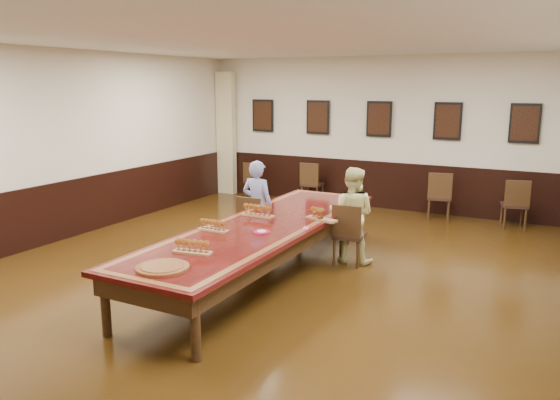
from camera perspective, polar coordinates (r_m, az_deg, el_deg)
The scene contains 23 objects.
floor at distance 7.61m, azimuth -1.78°, elevation -8.16°, with size 8.00×10.00×0.02m, color black.
ceiling at distance 7.17m, azimuth -1.95°, elevation 16.79°, with size 8.00×10.00×0.02m, color white.
wall_back at distance 11.80m, azimuth 10.36°, elevation 6.89°, with size 8.00×0.02×3.20m, color beige.
wall_left at distance 9.82m, azimuth -22.72°, elevation 5.16°, with size 0.02×10.00×3.20m, color beige.
chair_man at distance 8.66m, azimuth -2.67°, elevation -2.45°, with size 0.42×0.46×0.91m, color black, non-canonical shape.
chair_woman at distance 8.12m, azimuth 7.26°, elevation -3.48°, with size 0.43×0.47×0.92m, color black, non-canonical shape.
spare_chair_a at distance 12.67m, azimuth -2.60°, elevation 2.06°, with size 0.40×0.44×0.86m, color black, non-canonical shape.
spare_chair_b at distance 12.16m, azimuth 3.41°, elevation 1.81°, with size 0.44×0.47×0.93m, color black, non-canonical shape.
spare_chair_c at distance 11.11m, azimuth 16.30°, elevation 0.44°, with size 0.45×0.49×0.95m, color black, non-canonical shape.
spare_chair_d at distance 10.94m, azimuth 23.30°, elevation -0.33°, with size 0.43×0.47×0.92m, color black, non-canonical shape.
person_man at distance 8.67m, azimuth -2.37°, elevation -0.58°, with size 0.53×0.35×1.45m, color #4754B2.
person_woman at distance 8.14m, azimuth 7.48°, elevation -1.56°, with size 0.71×0.55×1.43m, color #E6E090.
pink_phone at distance 7.19m, azimuth 2.71°, elevation -2.96°, with size 0.07×0.14×0.01m, color #F2508A.
curtain at distance 13.27m, azimuth -5.65°, elevation 6.91°, with size 0.45×0.18×2.90m, color beige.
wainscoting at distance 7.45m, azimuth -1.80°, elevation -4.47°, with size 8.00×10.00×1.00m.
conference_table at distance 7.42m, azimuth -1.81°, elevation -3.65°, with size 1.40×5.00×0.76m.
posters at distance 11.71m, azimuth 10.31°, elevation 8.32°, with size 6.14×0.04×0.74m.
flight_a at distance 7.82m, azimuth -2.36°, elevation -1.14°, with size 0.49×0.15×0.18m.
flight_b at distance 7.63m, azimuth 4.16°, elevation -1.51°, with size 0.50×0.26×0.18m.
flight_c at distance 7.10m, azimuth -7.00°, elevation -2.69°, with size 0.42×0.13×0.15m.
flight_d at distance 6.20m, azimuth -9.16°, elevation -4.87°, with size 0.46×0.21×0.17m.
red_plate_grp at distance 6.98m, azimuth -1.95°, elevation -3.37°, with size 0.21×0.21×0.03m.
carved_platter at distance 5.75m, azimuth -12.17°, elevation -6.93°, with size 0.60×0.60×0.04m.
Camera 1 is at (3.54, -6.20, 2.61)m, focal length 35.00 mm.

